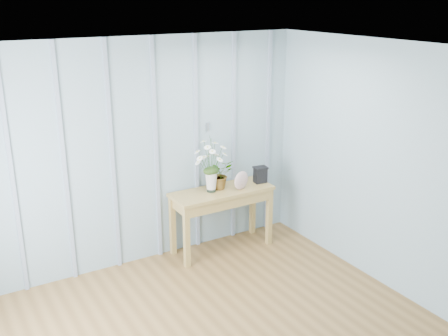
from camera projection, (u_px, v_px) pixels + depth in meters
room_shell at (189, 111)px, 4.31m from camera, size 4.00×4.50×2.50m
sideboard at (222, 199)px, 6.08m from camera, size 1.20×0.45×0.75m
daisy_vase at (211, 158)px, 5.86m from camera, size 0.46×0.35×0.65m
spider_plant at (219, 174)px, 6.04m from camera, size 0.32×0.28×0.34m
felt_disc_vessel at (241, 180)px, 6.02m from camera, size 0.23×0.11×0.22m
carved_box at (260, 175)px, 6.24m from camera, size 0.18×0.15×0.20m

